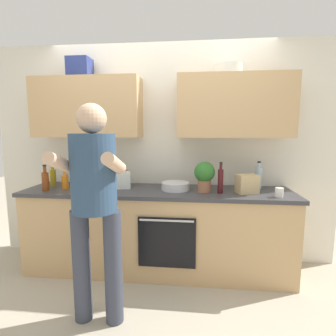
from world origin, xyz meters
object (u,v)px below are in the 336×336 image
(person_standing, at_px, (94,197))
(potted_herb, at_px, (204,175))
(grocery_bag_bread, at_px, (247,184))
(cup_stoneware, at_px, (90,186))
(grocery_bag_produce, at_px, (119,180))
(bottle_oil, at_px, (53,177))
(bottle_soda, at_px, (101,175))
(mixing_bowl, at_px, (175,186))
(bottle_syrup, at_px, (81,174))
(cup_coffee, at_px, (279,192))
(bottle_juice, at_px, (65,181))
(bottle_vinegar, at_px, (45,180))
(bottle_wine, at_px, (220,180))
(bottle_water, at_px, (258,177))

(person_standing, xyz_separation_m, potted_herb, (0.85, 0.79, 0.06))
(grocery_bag_bread, bearing_deg, cup_stoneware, -176.80)
(potted_herb, relative_size, grocery_bag_produce, 1.27)
(bottle_oil, xyz_separation_m, cup_stoneware, (0.53, -0.22, -0.05))
(bottle_soda, distance_m, mixing_bowl, 0.85)
(grocery_bag_bread, bearing_deg, bottle_soda, 174.33)
(bottle_soda, bearing_deg, cup_stoneware, -96.98)
(bottle_soda, bearing_deg, bottle_syrup, 165.28)
(cup_coffee, height_order, cup_stoneware, cup_stoneware)
(bottle_soda, bearing_deg, grocery_bag_bread, -5.67)
(grocery_bag_bread, bearing_deg, bottle_juice, 179.94)
(bottle_vinegar, xyz_separation_m, potted_herb, (1.65, 0.11, 0.07))
(grocery_bag_bread, bearing_deg, bottle_wine, -172.11)
(bottle_syrup, distance_m, bottle_oil, 0.31)
(person_standing, relative_size, bottle_juice, 7.86)
(bottle_syrup, xyz_separation_m, bottle_juice, (-0.08, -0.22, -0.04))
(bottle_vinegar, bearing_deg, bottle_wine, 2.09)
(grocery_bag_bread, bearing_deg, grocery_bag_produce, 175.34)
(bottle_water, height_order, bottle_vinegar, bottle_water)
(bottle_soda, bearing_deg, bottle_oil, -177.00)
(bottle_syrup, relative_size, grocery_bag_produce, 1.16)
(bottle_wine, bearing_deg, potted_herb, 165.93)
(person_standing, distance_m, bottle_soda, 0.98)
(cup_stoneware, bearing_deg, cup_coffee, -1.45)
(bottle_water, bearing_deg, cup_coffee, -73.59)
(bottle_juice, distance_m, grocery_bag_produce, 0.58)
(grocery_bag_produce, bearing_deg, bottle_wine, -7.74)
(bottle_syrup, distance_m, cup_stoneware, 0.40)
(bottle_oil, relative_size, bottle_soda, 0.80)
(bottle_syrup, xyz_separation_m, cup_stoneware, (0.24, -0.32, -0.07))
(person_standing, distance_m, grocery_bag_bread, 1.50)
(bottle_water, bearing_deg, bottle_wine, -147.95)
(grocery_bag_bread, bearing_deg, bottle_oil, 176.59)
(person_standing, distance_m, mixing_bowl, 1.02)
(mixing_bowl, distance_m, grocery_bag_bread, 0.73)
(mixing_bowl, bearing_deg, bottle_wine, -12.88)
(bottle_water, relative_size, bottle_syrup, 1.04)
(bottle_wine, relative_size, potted_herb, 1.01)
(grocery_bag_produce, bearing_deg, bottle_soda, 168.16)
(bottle_wine, xyz_separation_m, grocery_bag_produce, (-1.08, 0.15, -0.05))
(cup_coffee, distance_m, mixing_bowl, 1.02)
(bottle_vinegar, bearing_deg, bottle_juice, 33.45)
(bottle_vinegar, height_order, cup_coffee, bottle_vinegar)
(bottle_wine, relative_size, bottle_juice, 1.44)
(bottle_juice, xyz_separation_m, grocery_bag_bread, (1.92, -0.00, 0.01))
(bottle_juice, height_order, bottle_vinegar, bottle_vinegar)
(bottle_water, xyz_separation_m, bottle_juice, (-2.08, -0.23, -0.04))
(person_standing, height_order, bottle_syrup, person_standing)
(mixing_bowl, bearing_deg, bottle_vinegar, -172.80)
(bottle_oil, height_order, grocery_bag_produce, bottle_oil)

